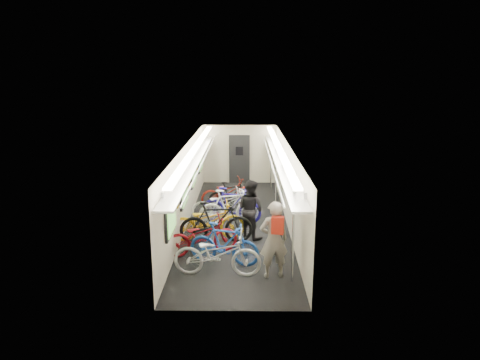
{
  "coord_description": "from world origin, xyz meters",
  "views": [
    {
      "loc": [
        0.22,
        -12.31,
        4.39
      ],
      "look_at": [
        0.07,
        0.77,
        1.15
      ],
      "focal_mm": 32.0,
      "sensor_mm": 36.0,
      "label": 1
    }
  ],
  "objects_px": {
    "passenger_near": "(274,240)",
    "backpack": "(278,225)",
    "passenger_mid": "(251,209)",
    "bicycle_0": "(217,254)",
    "bicycle_1": "(224,244)"
  },
  "relations": [
    {
      "from": "passenger_near",
      "to": "passenger_mid",
      "type": "bearing_deg",
      "value": -89.58
    },
    {
      "from": "bicycle_1",
      "to": "passenger_near",
      "type": "relative_size",
      "value": 0.98
    },
    {
      "from": "passenger_near",
      "to": "backpack",
      "type": "distance_m",
      "value": 0.45
    },
    {
      "from": "bicycle_1",
      "to": "bicycle_0",
      "type": "bearing_deg",
      "value": -176.64
    },
    {
      "from": "bicycle_0",
      "to": "passenger_mid",
      "type": "xyz_separation_m",
      "value": [
        0.77,
        2.32,
        0.3
      ]
    },
    {
      "from": "backpack",
      "to": "bicycle_0",
      "type": "bearing_deg",
      "value": -178.06
    },
    {
      "from": "bicycle_1",
      "to": "passenger_mid",
      "type": "distance_m",
      "value": 1.88
    },
    {
      "from": "bicycle_1",
      "to": "passenger_mid",
      "type": "xyz_separation_m",
      "value": [
        0.65,
        1.74,
        0.3
      ]
    },
    {
      "from": "passenger_near",
      "to": "backpack",
      "type": "height_order",
      "value": "passenger_near"
    },
    {
      "from": "passenger_mid",
      "to": "backpack",
      "type": "xyz_separation_m",
      "value": [
        0.54,
        -2.56,
        0.46
      ]
    },
    {
      "from": "bicycle_1",
      "to": "backpack",
      "type": "relative_size",
      "value": 4.5
    },
    {
      "from": "bicycle_0",
      "to": "bicycle_1",
      "type": "distance_m",
      "value": 0.6
    },
    {
      "from": "passenger_near",
      "to": "passenger_mid",
      "type": "height_order",
      "value": "passenger_near"
    },
    {
      "from": "passenger_near",
      "to": "bicycle_1",
      "type": "bearing_deg",
      "value": -40.14
    },
    {
      "from": "bicycle_1",
      "to": "backpack",
      "type": "bearing_deg",
      "value": -109.47
    }
  ]
}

